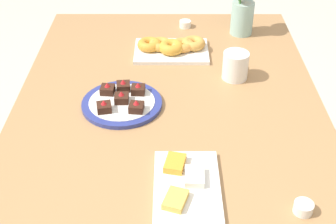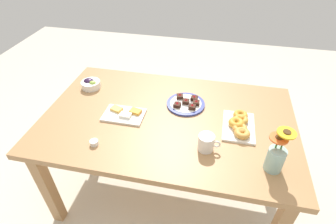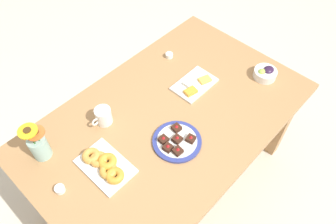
# 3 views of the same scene
# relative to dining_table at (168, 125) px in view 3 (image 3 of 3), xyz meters

# --- Properties ---
(ground_plane) EXTENTS (6.00, 6.00, 0.00)m
(ground_plane) POSITION_rel_dining_table_xyz_m (0.00, 0.00, -0.65)
(ground_plane) COLOR beige
(dining_table) EXTENTS (1.60, 1.00, 0.74)m
(dining_table) POSITION_rel_dining_table_xyz_m (0.00, 0.00, 0.00)
(dining_table) COLOR #A87A4C
(dining_table) RESTS_ON ground_plane
(coffee_mug) EXTENTS (0.12, 0.09, 0.10)m
(coffee_mug) POSITION_rel_dining_table_xyz_m (0.26, -0.23, 0.14)
(coffee_mug) COLOR white
(coffee_mug) RESTS_ON dining_table
(grape_bowl) EXTENTS (0.14, 0.14, 0.07)m
(grape_bowl) POSITION_rel_dining_table_xyz_m (-0.63, 0.22, 0.12)
(grape_bowl) COLOR white
(grape_bowl) RESTS_ON dining_table
(cheese_platter) EXTENTS (0.26, 0.17, 0.03)m
(cheese_platter) POSITION_rel_dining_table_xyz_m (-0.28, -0.04, 0.10)
(cheese_platter) COLOR white
(cheese_platter) RESTS_ON dining_table
(croissant_platter) EXTENTS (0.19, 0.28, 0.05)m
(croissant_platter) POSITION_rel_dining_table_xyz_m (0.44, -0.01, 0.11)
(croissant_platter) COLOR white
(croissant_platter) RESTS_ON dining_table
(jam_cup_honey) EXTENTS (0.05, 0.05, 0.03)m
(jam_cup_honey) POSITION_rel_dining_table_xyz_m (0.67, -0.07, 0.10)
(jam_cup_honey) COLOR white
(jam_cup_honey) RESTS_ON dining_table
(jam_cup_berry) EXTENTS (0.05, 0.05, 0.03)m
(jam_cup_berry) POSITION_rel_dining_table_xyz_m (-0.36, -0.33, 0.10)
(jam_cup_berry) COLOR white
(jam_cup_berry) RESTS_ON dining_table
(dessert_plate) EXTENTS (0.26, 0.26, 0.05)m
(dessert_plate) POSITION_rel_dining_table_xyz_m (0.09, 0.15, 0.10)
(dessert_plate) COLOR navy
(dessert_plate) RESTS_ON dining_table
(flower_vase) EXTENTS (0.11, 0.11, 0.25)m
(flower_vase) POSITION_rel_dining_table_xyz_m (0.61, -0.29, 0.17)
(flower_vase) COLOR #99C1B7
(flower_vase) RESTS_ON dining_table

